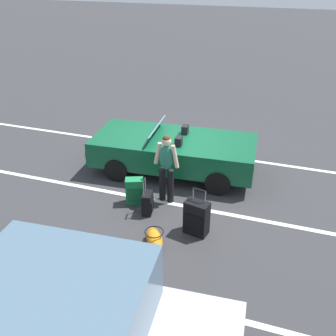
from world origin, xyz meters
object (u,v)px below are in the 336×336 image
Objects in this scene: suitcase_small_carryon at (148,203)px; suitcase_medium_bright at (135,191)px; traveler_person at (166,165)px; suitcase_large_black at (196,218)px; parked_sedan_near at (59,331)px; duffel_bag at (154,239)px; convertible_car at (166,150)px.

suitcase_medium_bright is at bearing 136.18° from suitcase_small_carryon.
suitcase_medium_bright is at bearing 119.94° from traveler_person.
traveler_person is (0.95, -0.93, 0.56)m from suitcase_large_black.
parked_sedan_near is at bearing -174.42° from traveler_person.
suitcase_large_black reaches higher than duffel_bag.
suitcase_small_carryon is at bearing 162.97° from traveler_person.
convertible_car is 6.05× the size of duffel_bag.
convertible_car reaches higher than suitcase_large_black.
convertible_car is 2.01m from suitcase_small_carryon.
suitcase_small_carryon is (-0.23, 1.96, -0.34)m from convertible_car.
suitcase_medium_bright is at bearing -84.02° from parked_sedan_near.
suitcase_large_black is 1.72m from suitcase_medium_bright.
convertible_car is 0.92× the size of parked_sedan_near.
parked_sedan_near is at bearing -10.91° from suitcase_medium_bright.
suitcase_medium_bright is 0.96m from traveler_person.
traveler_person is at bearing 58.35° from suitcase_small_carryon.
convertible_car is at bearing 152.64° from suitcase_medium_bright.
parked_sedan_near is (0.88, 3.47, 0.52)m from suitcase_large_black.
convertible_car is 2.57× the size of traveler_person.
suitcase_large_black is at bearing -129.67° from traveler_person.
suitcase_large_black is at bearing -25.68° from suitcase_small_carryon.
duffel_bag is 1.77m from traveler_person.
duffel_bag is at bearing 100.38° from convertible_car.
suitcase_small_carryon is at bearing 92.94° from convertible_car.
traveler_person is 0.36× the size of parked_sedan_near.
suitcase_medium_bright is at bearing 79.79° from convertible_car.
parked_sedan_near reaches higher than convertible_car.
suitcase_medium_bright is 0.51m from suitcase_small_carryon.
suitcase_medium_bright is 0.38× the size of traveler_person.
traveler_person reaches higher than suitcase_large_black.
convertible_car reaches higher than suitcase_medium_bright.
duffel_bag is (-0.74, 2.94, -0.43)m from convertible_car.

